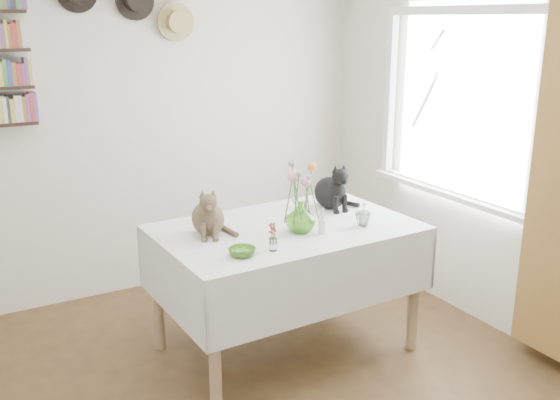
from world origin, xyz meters
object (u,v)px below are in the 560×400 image
black_cat (330,184)px  flower_vase (301,217)px  dining_table (286,258)px  tabby_cat (208,210)px

black_cat → flower_vase: black_cat is taller
dining_table → flower_vase: size_ratio=8.46×
dining_table → tabby_cat: size_ratio=5.21×
dining_table → tabby_cat: 0.61m
black_cat → flower_vase: 0.55m
dining_table → black_cat: size_ratio=4.90×
flower_vase → tabby_cat: bearing=154.6°
dining_table → black_cat: (0.46, 0.20, 0.37)m
dining_table → tabby_cat: bearing=167.5°
dining_table → flower_vase: flower_vase is taller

